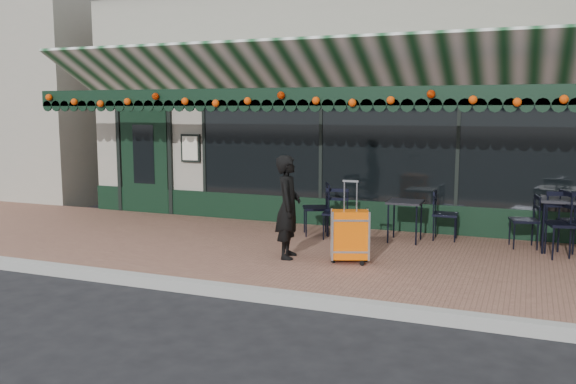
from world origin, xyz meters
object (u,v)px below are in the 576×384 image
at_px(cafe_table_b, 405,205).
at_px(suitcase, 350,236).
at_px(chair_a_left, 524,221).
at_px(chair_b_right, 445,215).
at_px(chair_a_front, 565,225).
at_px(woman, 288,207).
at_px(cafe_table_a, 564,204).
at_px(chair_b_front, 336,214).
at_px(chair_b_left, 316,209).

bearing_deg(cafe_table_b, suitcase, -104.92).
height_order(chair_a_left, chair_b_right, chair_a_left).
bearing_deg(chair_a_front, woman, -171.84).
height_order(cafe_table_a, chair_b_front, chair_b_front).
height_order(chair_a_left, chair_a_front, chair_a_front).
xyz_separation_m(chair_a_front, chair_b_right, (-1.74, 0.61, -0.07)).
distance_m(woman, chair_b_front, 1.55).
xyz_separation_m(woman, suitcase, (0.90, 0.04, -0.35)).
height_order(woman, cafe_table_b, woman).
xyz_separation_m(suitcase, chair_a_front, (2.77, 1.42, 0.09)).
distance_m(chair_b_right, chair_b_front, 1.78).
relative_size(suitcase, chair_b_right, 1.40).
bearing_deg(cafe_table_a, chair_b_left, -176.94).
height_order(suitcase, chair_b_left, suitcase).
height_order(suitcase, cafe_table_a, suitcase).
height_order(woman, chair_b_left, woman).
xyz_separation_m(woman, chair_b_front, (0.24, 1.50, -0.32)).
bearing_deg(chair_b_front, suitcase, -73.99).
distance_m(chair_a_left, chair_a_front, 0.72).
relative_size(cafe_table_b, chair_a_left, 0.80).
distance_m(cafe_table_a, cafe_table_b, 2.34).
bearing_deg(cafe_table_b, woman, -128.41).
xyz_separation_m(cafe_table_b, chair_b_right, (0.59, 0.37, -0.18)).
height_order(cafe_table_b, chair_b_front, chair_b_front).
distance_m(cafe_table_b, chair_a_front, 2.34).
bearing_deg(chair_b_left, chair_a_left, 70.08).
height_order(woman, chair_b_front, woman).
relative_size(chair_a_front, chair_b_front, 1.15).
bearing_deg(chair_a_front, cafe_table_a, 76.43).
relative_size(suitcase, chair_a_left, 1.38).
height_order(cafe_table_a, chair_a_front, chair_a_front).
relative_size(chair_a_left, chair_b_front, 1.00).
relative_size(woman, chair_b_front, 1.78).
height_order(suitcase, chair_b_right, suitcase).
height_order(cafe_table_b, chair_a_front, chair_a_front).
bearing_deg(chair_a_left, chair_b_left, -98.01).
distance_m(cafe_table_a, chair_b_front, 3.46).
bearing_deg(cafe_table_a, chair_b_right, 173.28).
height_order(chair_b_left, chair_b_right, chair_b_left).
distance_m(chair_b_left, chair_b_front, 0.43).
distance_m(chair_a_front, chair_b_right, 1.84).
bearing_deg(woman, chair_b_right, -56.05).
height_order(woman, chair_b_right, woman).
xyz_separation_m(woman, chair_b_right, (1.93, 2.07, -0.33)).
bearing_deg(woman, cafe_table_a, -76.09).
height_order(cafe_table_b, chair_a_left, chair_a_left).
relative_size(cafe_table_b, chair_a_front, 0.69).
relative_size(woman, chair_b_right, 1.80).
bearing_deg(cafe_table_a, suitcase, -146.61).
bearing_deg(chair_b_left, cafe_table_a, 68.35).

